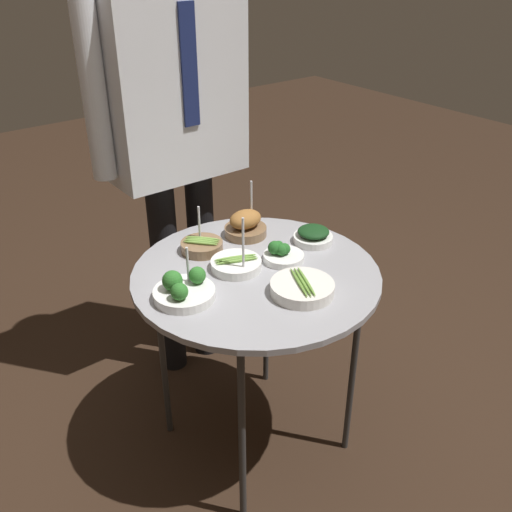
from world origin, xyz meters
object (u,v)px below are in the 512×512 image
(bowl_asparagus_center, at_px, (202,246))
(bowl_roast_front_center, at_px, (246,225))
(bowl_broccoli_back_left, at_px, (282,254))
(bowl_asparagus_near_rim, at_px, (302,288))
(waiter_figure, at_px, (173,108))
(bowl_spinach_front_right, at_px, (313,236))
(bowl_broccoli_far_rim, at_px, (183,290))
(serving_cart, at_px, (256,284))
(bowl_asparagus_front_left, at_px, (236,264))

(bowl_asparagus_center, xyz_separation_m, bowl_roast_front_center, (0.16, 0.00, 0.02))
(bowl_broccoli_back_left, height_order, bowl_roast_front_center, bowl_roast_front_center)
(bowl_asparagus_near_rim, relative_size, waiter_figure, 0.11)
(bowl_asparagus_center, distance_m, bowl_broccoli_back_left, 0.24)
(bowl_asparagus_center, bearing_deg, bowl_spinach_front_right, -28.39)
(bowl_spinach_front_right, bearing_deg, bowl_roast_front_center, 129.67)
(bowl_broccoli_far_rim, relative_size, bowl_broccoli_back_left, 1.37)
(serving_cart, distance_m, bowl_asparagus_front_left, 0.08)
(bowl_broccoli_back_left, xyz_separation_m, waiter_figure, (-0.04, 0.50, 0.32))
(serving_cart, xyz_separation_m, bowl_spinach_front_right, (0.25, 0.03, 0.07))
(serving_cart, xyz_separation_m, bowl_roast_front_center, (0.11, 0.20, 0.08))
(serving_cart, bearing_deg, bowl_asparagus_front_left, 126.34)
(bowl_asparagus_front_left, relative_size, bowl_spinach_front_right, 1.45)
(bowl_asparagus_front_left, relative_size, bowl_asparagus_near_rim, 1.03)
(bowl_broccoli_far_rim, relative_size, bowl_spinach_front_right, 1.34)
(bowl_asparagus_front_left, distance_m, bowl_roast_front_center, 0.21)
(bowl_broccoli_far_rim, height_order, waiter_figure, waiter_figure)
(bowl_asparagus_front_left, bearing_deg, bowl_asparagus_near_rim, -73.35)
(bowl_broccoli_far_rim, bearing_deg, serving_cart, -2.42)
(bowl_broccoli_far_rim, xyz_separation_m, bowl_roast_front_center, (0.34, 0.19, 0.01))
(bowl_spinach_front_right, relative_size, bowl_asparagus_near_rim, 0.71)
(bowl_asparagus_front_left, distance_m, bowl_spinach_front_right, 0.28)
(bowl_asparagus_center, height_order, bowl_spinach_front_right, bowl_asparagus_center)
(bowl_broccoli_back_left, bearing_deg, waiter_figure, 94.60)
(bowl_asparagus_near_rim, bearing_deg, waiter_figure, 87.33)
(bowl_asparagus_front_left, height_order, bowl_roast_front_center, bowl_asparagus_front_left)
(bowl_broccoli_far_rim, xyz_separation_m, bowl_asparagus_front_left, (0.20, 0.04, -0.01))
(waiter_figure, bearing_deg, bowl_asparagus_near_rim, -92.67)
(serving_cart, xyz_separation_m, bowl_asparagus_center, (-0.05, 0.19, 0.06))
(bowl_broccoli_back_left, height_order, bowl_spinach_front_right, bowl_broccoli_back_left)
(serving_cart, relative_size, bowl_broccoli_far_rim, 4.32)
(bowl_asparagus_center, xyz_separation_m, bowl_broccoli_back_left, (0.15, -0.19, 0.00))
(bowl_broccoli_far_rim, bearing_deg, bowl_asparagus_near_rim, -33.58)
(serving_cart, bearing_deg, waiter_figure, 83.31)
(bowl_roast_front_center, relative_size, waiter_figure, 0.11)
(bowl_asparagus_center, distance_m, bowl_spinach_front_right, 0.34)
(bowl_broccoli_far_rim, relative_size, bowl_asparagus_center, 1.25)
(bowl_asparagus_near_rim, bearing_deg, bowl_asparagus_front_left, 106.65)
(bowl_spinach_front_right, bearing_deg, serving_cart, -172.69)
(serving_cart, relative_size, bowl_roast_front_center, 4.13)
(bowl_broccoli_back_left, relative_size, bowl_roast_front_center, 0.70)
(serving_cart, height_order, waiter_figure, waiter_figure)
(serving_cart, distance_m, bowl_roast_front_center, 0.24)
(waiter_figure, bearing_deg, bowl_spinach_front_right, -68.34)
(serving_cart, bearing_deg, bowl_asparagus_near_rim, -80.18)
(bowl_broccoli_far_rim, distance_m, bowl_broccoli_back_left, 0.33)
(bowl_asparagus_center, height_order, bowl_broccoli_back_left, bowl_asparagus_center)
(bowl_broccoli_back_left, relative_size, bowl_spinach_front_right, 0.98)
(bowl_asparagus_near_rim, relative_size, bowl_roast_front_center, 1.00)
(bowl_spinach_front_right, bearing_deg, bowl_asparagus_near_rim, -138.46)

